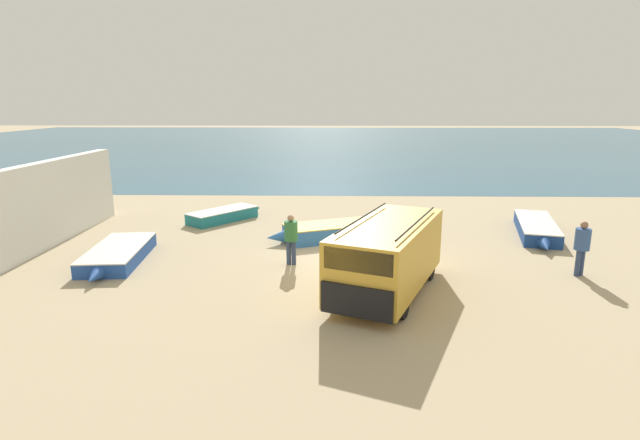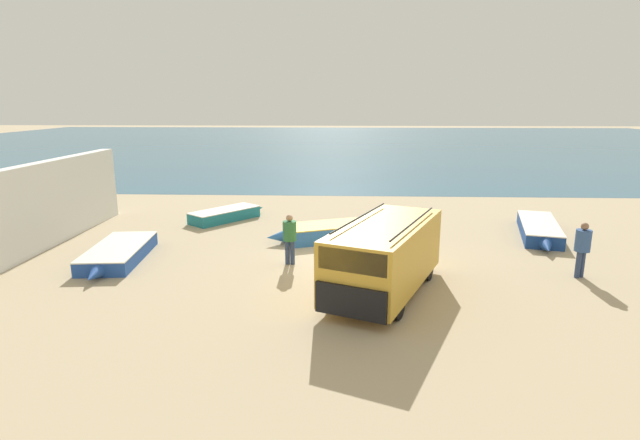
# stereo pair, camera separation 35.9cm
# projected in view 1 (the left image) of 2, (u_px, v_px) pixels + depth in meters

# --- Properties ---
(ground_plane) EXTENTS (200.00, 200.00, 0.00)m
(ground_plane) POSITION_uv_depth(u_px,v_px,m) (339.00, 259.00, 17.49)
(ground_plane) COLOR tan
(sea_water) EXTENTS (120.00, 80.00, 0.01)m
(sea_water) POSITION_uv_depth(u_px,v_px,m) (334.00, 142.00, 68.08)
(sea_water) COLOR #33607A
(sea_water) RESTS_ON ground_plane
(harbor_wall) EXTENTS (0.50, 11.20, 3.19)m
(harbor_wall) POSITION_uv_depth(u_px,v_px,m) (39.00, 207.00, 18.35)
(harbor_wall) COLOR silver
(harbor_wall) RESTS_ON ground_plane
(parked_van) EXTENTS (3.83, 5.52, 2.18)m
(parked_van) POSITION_uv_depth(u_px,v_px,m) (388.00, 255.00, 14.15)
(parked_van) COLOR gold
(parked_van) RESTS_ON ground_plane
(fishing_rowboat_0) EXTENTS (2.02, 4.77, 0.50)m
(fishing_rowboat_0) POSITION_uv_depth(u_px,v_px,m) (117.00, 255.00, 17.11)
(fishing_rowboat_0) COLOR #234CA3
(fishing_rowboat_0) RESTS_ON ground_plane
(fishing_rowboat_1) EXTENTS (2.52, 5.62, 0.55)m
(fishing_rowboat_1) POSITION_uv_depth(u_px,v_px,m) (537.00, 229.00, 20.52)
(fishing_rowboat_1) COLOR navy
(fishing_rowboat_1) RESTS_ON ground_plane
(fishing_rowboat_2) EXTENTS (3.19, 3.65, 0.53)m
(fishing_rowboat_2) POSITION_uv_depth(u_px,v_px,m) (225.00, 215.00, 23.10)
(fishing_rowboat_2) COLOR #1E757F
(fishing_rowboat_2) RESTS_ON ground_plane
(fishing_rowboat_3) EXTENTS (4.75, 2.88, 0.63)m
(fishing_rowboat_3) POSITION_uv_depth(u_px,v_px,m) (330.00, 232.00, 19.89)
(fishing_rowboat_3) COLOR #2D66AD
(fishing_rowboat_3) RESTS_ON ground_plane
(fisherman_0) EXTENTS (0.45, 0.45, 1.72)m
(fisherman_0) POSITION_uv_depth(u_px,v_px,m) (291.00, 235.00, 16.64)
(fisherman_0) COLOR navy
(fisherman_0) RESTS_ON ground_plane
(fisherman_1) EXTENTS (0.46, 0.46, 1.76)m
(fisherman_1) POSITION_uv_depth(u_px,v_px,m) (582.00, 244.00, 15.55)
(fisherman_1) COLOR navy
(fisherman_1) RESTS_ON ground_plane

